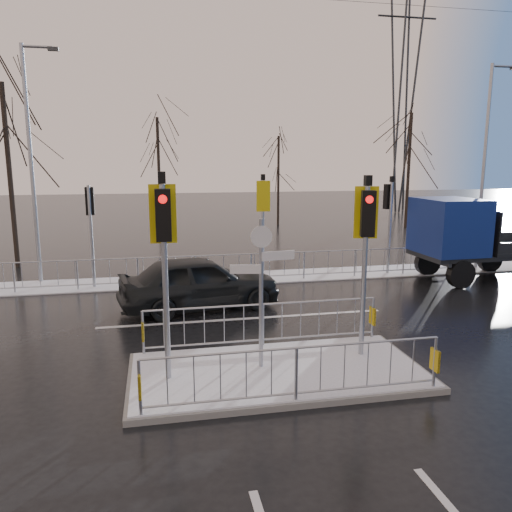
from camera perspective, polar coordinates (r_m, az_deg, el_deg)
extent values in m
plane|color=black|center=(10.56, 2.44, -13.45)|extent=(120.00, 120.00, 0.00)
cube|color=white|center=(18.60, -3.95, -2.63)|extent=(30.00, 2.00, 0.04)
cube|color=silver|center=(14.03, -1.33, -7.18)|extent=(8.00, 0.15, 0.01)
cube|color=slate|center=(10.54, 2.44, -13.16)|extent=(6.00, 3.00, 0.12)
cube|color=white|center=(10.51, 2.44, -12.78)|extent=(5.85, 2.85, 0.03)
cube|color=gold|center=(8.77, -13.15, -14.22)|extent=(0.05, 0.28, 0.42)
cube|color=gold|center=(10.11, 19.78, -11.13)|extent=(0.05, 0.28, 0.42)
cube|color=gold|center=(11.33, -12.80, -8.35)|extent=(0.05, 0.28, 0.42)
cube|color=gold|center=(12.40, 13.17, -6.68)|extent=(0.05, 0.28, 0.42)
cylinder|color=#979CA4|center=(9.62, -10.31, -3.31)|extent=(0.11, 0.11, 3.80)
cube|color=black|center=(9.21, -10.57, 4.59)|extent=(0.28, 0.22, 0.95)
cylinder|color=red|center=(9.07, -10.62, 6.40)|extent=(0.16, 0.04, 0.16)
cube|color=#DBC40C|center=(9.46, -10.60, 4.75)|extent=(0.50, 0.03, 1.10)
cube|color=black|center=(9.34, -10.73, 8.80)|extent=(0.14, 0.14, 0.22)
cylinder|color=#979CA4|center=(10.92, 12.25, -1.96)|extent=(0.11, 0.11, 3.70)
cube|color=black|center=(10.54, 12.68, 4.73)|extent=(0.33, 0.28, 0.95)
cylinder|color=red|center=(10.41, 12.84, 6.31)|extent=(0.16, 0.08, 0.16)
cube|color=#DBC40C|center=(10.79, 12.47, 4.88)|extent=(0.49, 0.16, 1.10)
cube|color=black|center=(10.67, 12.68, 8.42)|extent=(0.14, 0.14, 0.22)
cylinder|color=#979CA4|center=(10.11, 0.58, -4.49)|extent=(0.09, 0.09, 3.10)
cube|color=silver|center=(10.01, 2.55, 0.04)|extent=(0.70, 0.14, 0.18)
cube|color=silver|center=(9.92, -1.22, -1.52)|extent=(0.62, 0.15, 0.18)
cylinder|color=silver|center=(9.83, 0.63, 2.23)|extent=(0.44, 0.03, 0.44)
cylinder|color=#979CA4|center=(17.95, -18.29, 2.11)|extent=(0.11, 0.11, 3.50)
cube|color=black|center=(18.00, -18.46, 5.98)|extent=(0.28, 0.22, 0.95)
cylinder|color=red|center=(18.08, -18.47, 6.95)|extent=(0.16, 0.04, 0.16)
cylinder|color=#979CA4|center=(18.22, 0.78, 2.94)|extent=(0.11, 0.11, 3.60)
cube|color=black|center=(18.27, 0.67, 6.91)|extent=(0.28, 0.22, 0.95)
cylinder|color=red|center=(18.36, 0.60, 7.86)|extent=(0.16, 0.04, 0.16)
cube|color=#DBC40C|center=(18.02, 0.84, 6.85)|extent=(0.50, 0.03, 1.10)
cube|color=black|center=(18.06, 0.80, 8.99)|extent=(0.14, 0.14, 0.22)
cylinder|color=#979CA4|center=(19.89, 15.02, 3.10)|extent=(0.11, 0.11, 3.50)
cube|color=black|center=(19.91, 14.85, 6.59)|extent=(0.33, 0.28, 0.95)
cylinder|color=red|center=(19.97, 14.68, 7.47)|extent=(0.16, 0.08, 0.16)
cube|color=black|center=(19.74, 15.29, 8.48)|extent=(0.14, 0.14, 0.22)
imported|color=black|center=(14.89, -6.46, -2.98)|extent=(5.00, 2.75, 1.61)
cylinder|color=black|center=(18.61, 22.35, -1.93)|extent=(0.99, 0.32, 0.99)
cylinder|color=black|center=(20.29, 19.01, -0.70)|extent=(0.99, 0.32, 0.99)
cylinder|color=black|center=(21.87, 25.16, -0.34)|extent=(0.99, 0.32, 0.99)
cube|color=black|center=(20.75, 26.15, 0.35)|extent=(6.56, 2.43, 0.16)
cube|color=navy|center=(19.25, 21.15, 3.21)|extent=(2.03, 2.42, 1.97)
cube|color=black|center=(19.76, 23.54, 4.37)|extent=(0.09, 1.97, 1.08)
cube|color=#2D3033|center=(19.09, 19.46, -0.07)|extent=(0.18, 2.27, 0.34)
cube|color=black|center=(19.98, 24.06, 2.85)|extent=(0.14, 2.37, 1.48)
cylinder|color=black|center=(22.56, -26.30, 8.05)|extent=(0.20, 0.20, 7.36)
cylinder|color=black|center=(31.35, -11.01, 9.01)|extent=(0.19, 0.19, 6.90)
cylinder|color=black|center=(34.39, 2.57, 8.57)|extent=(0.16, 0.16, 5.98)
cylinder|color=black|center=(34.47, 17.03, 9.27)|extent=(0.20, 0.20, 7.36)
cylinder|color=#979CA4|center=(21.98, 24.57, 8.98)|extent=(0.14, 0.14, 8.00)
cylinder|color=#979CA4|center=(22.56, 26.47, 18.83)|extent=(1.00, 0.10, 0.10)
cylinder|color=#979CA4|center=(19.29, -24.28, 9.18)|extent=(0.14, 0.14, 8.20)
cylinder|color=#979CA4|center=(19.55, -23.72, 21.06)|extent=(1.00, 0.10, 0.10)
cube|color=#2D3033|center=(19.45, -22.17, 21.07)|extent=(0.35, 0.18, 0.12)
cylinder|color=#2D3033|center=(45.45, 16.84, 17.55)|extent=(1.18, 1.18, 19.97)
cylinder|color=#2D3033|center=(44.91, 15.42, 17.70)|extent=(1.18, 1.18, 19.97)
cylinder|color=#2D3033|center=(44.40, 17.60, 17.68)|extent=(1.18, 1.18, 19.97)
cylinder|color=#2D3033|center=(43.85, 16.16, 17.84)|extent=(1.18, 1.18, 19.97)
cylinder|color=#2D3033|center=(45.69, 16.92, 24.66)|extent=(5.00, 0.16, 0.16)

